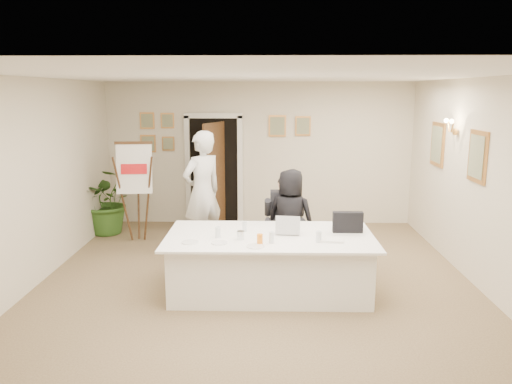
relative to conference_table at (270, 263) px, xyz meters
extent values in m
plane|color=brown|center=(-0.19, 0.07, -0.39)|extent=(7.00, 7.00, 0.00)
cube|color=white|center=(-0.19, 0.07, 2.41)|extent=(6.00, 7.00, 0.02)
cube|color=beige|center=(-0.19, 3.57, 1.01)|extent=(6.00, 0.10, 2.80)
cube|color=beige|center=(-0.19, -3.43, 1.01)|extent=(6.00, 0.10, 2.80)
cube|color=beige|center=(-3.19, 0.07, 1.01)|extent=(0.10, 7.00, 2.80)
cube|color=beige|center=(2.81, 0.07, 1.01)|extent=(0.10, 7.00, 2.80)
cube|color=black|center=(-1.09, 3.54, 0.66)|extent=(0.92, 0.06, 2.10)
cube|color=white|center=(-1.61, 3.51, 0.66)|extent=(0.10, 0.06, 2.20)
cube|color=white|center=(-0.57, 3.51, 0.66)|extent=(0.10, 0.06, 2.20)
cube|color=black|center=(-1.04, 3.12, 0.64)|extent=(0.33, 0.81, 2.02)
cube|color=white|center=(0.00, 0.00, -0.02)|extent=(2.51, 1.26, 0.75)
cube|color=white|center=(0.00, 0.00, 0.37)|extent=(2.69, 1.44, 0.03)
cube|color=white|center=(-2.32, 2.14, 0.92)|extent=(0.62, 0.24, 0.85)
imported|color=silver|center=(-1.09, 1.67, 0.61)|extent=(0.86, 0.85, 2.00)
imported|color=black|center=(0.31, 0.97, 0.36)|extent=(0.85, 0.70, 1.50)
imported|color=#2C551C|center=(-2.99, 2.74, 0.23)|extent=(1.41, 1.32, 1.25)
cube|color=black|center=(1.03, 0.16, 0.52)|extent=(0.40, 0.11, 0.28)
cube|color=white|center=(0.76, -0.25, 0.40)|extent=(0.32, 0.24, 0.03)
cylinder|color=white|center=(-0.99, -0.36, 0.39)|extent=(0.22, 0.22, 0.01)
cylinder|color=white|center=(-0.62, -0.38, 0.39)|extent=(0.23, 0.23, 0.01)
cylinder|color=white|center=(-0.18, -0.51, 0.39)|extent=(0.26, 0.26, 0.01)
cylinder|color=silver|center=(-0.67, -0.13, 0.45)|extent=(0.08, 0.08, 0.14)
cylinder|color=silver|center=(0.02, -0.35, 0.45)|extent=(0.07, 0.07, 0.14)
cylinder|color=silver|center=(0.60, -0.31, 0.45)|extent=(0.08, 0.08, 0.14)
cylinder|color=silver|center=(-0.34, 0.15, 0.45)|extent=(0.07, 0.07, 0.14)
cylinder|color=orange|center=(-0.13, -0.41, 0.45)|extent=(0.08, 0.08, 0.13)
cylinder|color=silver|center=(-0.37, -0.21, 0.44)|extent=(0.10, 0.10, 0.11)
camera|label=1|loc=(-0.05, -6.25, 2.21)|focal=35.00mm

